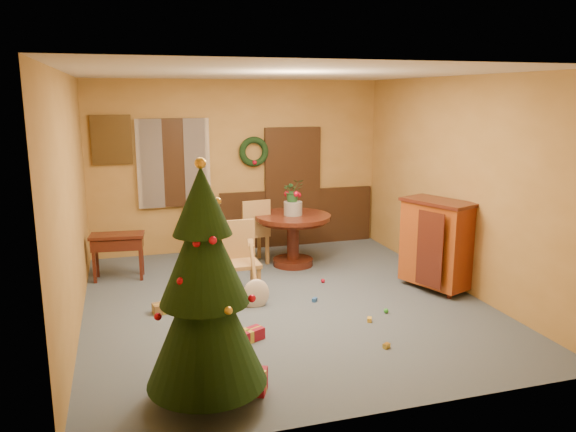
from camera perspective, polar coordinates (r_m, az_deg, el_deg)
name	(u,v)px	position (r m, az deg, el deg)	size (l,w,h in m)	color
room_envelope	(251,185)	(9.71, -3.74, 3.12)	(5.50, 5.50, 5.50)	#3A4454
dining_table	(293,230)	(8.80, 0.51, -1.45)	(1.18, 1.18, 0.81)	black
urn	(293,208)	(8.72, 0.51, 0.79)	(0.29, 0.29, 0.21)	slate
centerpiece_plant	(293,190)	(8.67, 0.51, 2.62)	(0.32, 0.28, 0.35)	#1E4C23
chair_near	(241,257)	(7.47, -4.84, -4.14)	(0.45, 0.45, 1.02)	olive
chair_far	(254,229)	(8.88, -3.48, -1.38)	(0.51, 0.51, 1.05)	olive
guitar	(256,276)	(7.13, -3.30, -6.08)	(0.35, 0.16, 0.82)	beige
plant_stand	(201,229)	(9.18, -8.86, -1.34)	(0.32, 0.32, 0.83)	black
stand_plant	(200,199)	(9.08, -8.97, 1.73)	(0.20, 0.16, 0.37)	#19471E
christmas_tree	(205,291)	(4.83, -8.47, -7.57)	(1.05, 1.05, 2.16)	#382111
writing_desk	(118,245)	(8.52, -16.92, -2.85)	(0.80, 0.46, 0.68)	black
sideboard	(437,242)	(7.96, 14.85, -2.57)	(0.83, 1.10, 1.26)	#541109
gift_a	(226,344)	(6.10, -6.33, -12.80)	(0.34, 0.32, 0.15)	brown
gift_b	(255,381)	(5.31, -3.41, -16.40)	(0.28, 0.28, 0.21)	maroon
gift_c	(162,308)	(7.21, -12.63, -9.12)	(0.26, 0.20, 0.13)	brown
gift_d	(248,336)	(6.29, -4.08, -12.04)	(0.40, 0.30, 0.13)	maroon
toy_a	(315,300)	(7.42, 2.72, -8.50)	(0.08, 0.05, 0.05)	#2555A1
toy_b	(386,311)	(7.15, 9.94, -9.46)	(0.06, 0.06, 0.06)	green
toy_c	(369,320)	(6.87, 8.28, -10.37)	(0.08, 0.05, 0.05)	gold
toy_d	(323,281)	(8.13, 3.57, -6.58)	(0.06, 0.06, 0.06)	#B20B24
toy_e	(386,346)	(6.23, 9.97, -12.86)	(0.08, 0.05, 0.05)	gold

